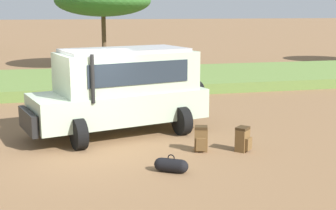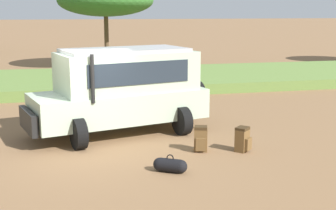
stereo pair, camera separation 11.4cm
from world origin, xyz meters
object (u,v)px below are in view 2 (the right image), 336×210
(duffel_bag_low_black_case, at_px, (170,165))
(acacia_tree_centre_back, at_px, (106,1))
(backpack_beside_front_wheel, at_px, (243,140))
(backpack_cluster_center, at_px, (201,139))
(safari_vehicle, at_px, (123,89))

(duffel_bag_low_black_case, relative_size, acacia_tree_centre_back, 0.12)
(duffel_bag_low_black_case, xyz_separation_m, acacia_tree_centre_back, (0.63, 19.29, 3.87))
(backpack_beside_front_wheel, bearing_deg, duffel_bag_low_black_case, -153.26)
(backpack_beside_front_wheel, xyz_separation_m, backpack_cluster_center, (-1.03, 0.24, 0.01))
(safari_vehicle, bearing_deg, backpack_cluster_center, -53.69)
(backpack_cluster_center, bearing_deg, backpack_beside_front_wheel, -13.28)
(backpack_beside_front_wheel, xyz_separation_m, duffel_bag_low_black_case, (-2.14, -1.08, -0.15))
(safari_vehicle, distance_m, backpack_beside_front_wheel, 3.79)
(backpack_beside_front_wheel, height_order, duffel_bag_low_black_case, backpack_beside_front_wheel)
(duffel_bag_low_black_case, bearing_deg, acacia_tree_centre_back, 88.14)
(backpack_cluster_center, bearing_deg, acacia_tree_centre_back, 91.54)
(backpack_cluster_center, xyz_separation_m, duffel_bag_low_black_case, (-1.11, -1.32, -0.16))
(safari_vehicle, height_order, duffel_bag_low_black_case, safari_vehicle)
(safari_vehicle, relative_size, backpack_beside_front_wheel, 8.75)
(duffel_bag_low_black_case, bearing_deg, backpack_cluster_center, 49.96)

